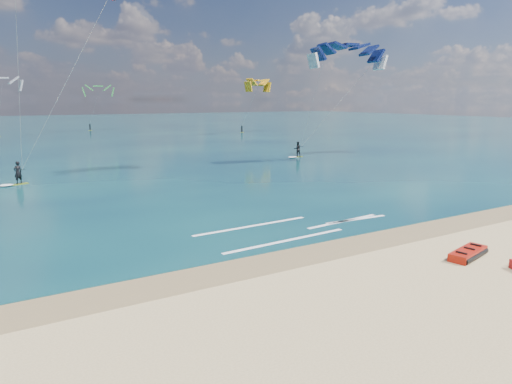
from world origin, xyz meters
The scene contains 7 objects.
ground centered at (0.00, 40.00, 0.00)m, with size 320.00×320.00×0.00m, color tan.
wet_sand_strip centered at (0.00, 3.00, 0.00)m, with size 320.00×2.40×0.01m, color brown.
sea centered at (0.00, 104.00, 0.02)m, with size 320.00×200.00×0.04m, color #0A2839.
packed_kite_left centered at (5.29, -0.87, 0.00)m, with size 2.59×1.12×0.41m, color #B61809, non-canonical shape.
kitesurfer_main centered at (-8.42, 25.67, 9.36)m, with size 10.97×6.71×18.06m.
kitesurfer_far centered at (20.73, 28.70, 7.41)m, with size 10.34×7.55×14.26m.
shoreline_foam centered at (1.70, 6.46, 0.04)m, with size 11.38×3.66×0.01m.
Camera 1 is at (-12.26, -12.54, 6.76)m, focal length 32.00 mm.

